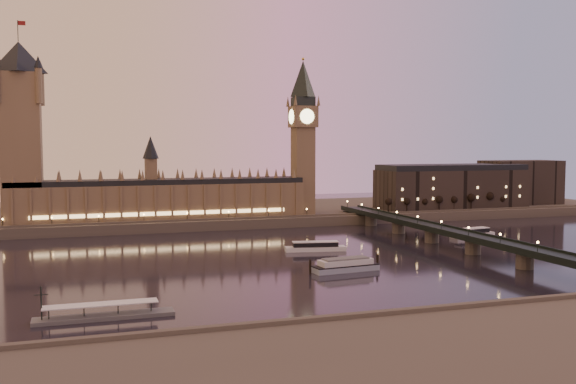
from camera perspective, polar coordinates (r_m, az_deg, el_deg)
name	(u,v)px	position (r m, az deg, el deg)	size (l,w,h in m)	color
ground	(280,258)	(301.13, -0.74, -5.87)	(700.00, 700.00, 0.00)	black
far_embankment	(252,213)	(466.01, -3.26, -1.87)	(560.00, 130.00, 6.00)	#423D35
palace_of_westminster	(161,194)	(408.04, -11.24, -0.20)	(180.00, 26.62, 52.00)	brown
victoria_tower	(21,122)	(405.43, -22.67, 5.76)	(31.68, 31.68, 118.00)	brown
big_ben	(303,128)	(428.34, 1.34, 5.75)	(17.68, 17.68, 104.00)	brown
westminster_bridge	(451,237)	(338.60, 14.26, -3.92)	(13.20, 260.00, 15.30)	black
city_block	(475,185)	(502.37, 16.29, 0.61)	(155.00, 45.00, 34.00)	black
bare_tree_0	(388,202)	(441.37, 8.84, -0.86)	(5.12, 5.12, 10.40)	black
bare_tree_1	(405,201)	(447.59, 10.38, -0.81)	(5.12, 5.12, 10.40)	black
bare_tree_2	(423,201)	(454.13, 11.87, -0.76)	(5.12, 5.12, 10.40)	black
bare_tree_3	(440,200)	(460.96, 13.32, -0.71)	(5.12, 5.12, 10.40)	black
bare_tree_4	(456,200)	(468.08, 14.72, -0.66)	(5.12, 5.12, 10.40)	black
bare_tree_5	(473,199)	(475.48, 16.09, -0.61)	(5.12, 5.12, 10.40)	black
bare_tree_6	(489,199)	(483.13, 17.41, -0.57)	(5.12, 5.12, 10.40)	black
bare_tree_7	(504,198)	(491.04, 18.69, -0.52)	(5.12, 5.12, 10.40)	black
cruise_boat_a	(315,247)	(320.00, 2.45, -4.88)	(30.76, 11.82, 4.81)	silver
cruise_boat_b	(472,233)	(381.99, 16.07, -3.52)	(28.76, 11.51, 5.17)	silver
moored_barge	(346,265)	(270.82, 5.14, -6.50)	(32.91, 10.94, 6.06)	#8D9DB4
pontoon_pier	(104,315)	(206.96, -16.05, -10.44)	(41.94, 6.99, 11.18)	#595B5E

